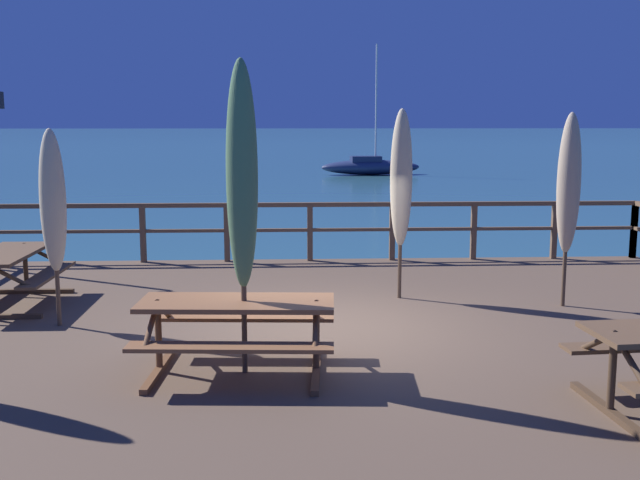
# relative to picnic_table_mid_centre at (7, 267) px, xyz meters

# --- Properties ---
(ground_plane) EXTENTS (600.00, 600.00, 0.00)m
(ground_plane) POSITION_rel_picnic_table_mid_centre_xyz_m (4.39, -1.32, -1.22)
(ground_plane) COLOR #2D5B6B
(wooden_deck) EXTENTS (12.61, 9.45, 0.67)m
(wooden_deck) POSITION_rel_picnic_table_mid_centre_xyz_m (4.39, -1.32, -0.89)
(wooden_deck) COLOR brown
(wooden_deck) RESTS_ON ground
(railing_waterside_far) EXTENTS (12.41, 0.10, 1.09)m
(railing_waterside_far) POSITION_rel_picnic_table_mid_centre_xyz_m (4.39, 3.26, 0.18)
(railing_waterside_far) COLOR brown
(railing_waterside_far) RESTS_ON wooden_deck
(picnic_table_mid_centre) EXTENTS (1.41, 1.88, 0.78)m
(picnic_table_mid_centre) POSITION_rel_picnic_table_mid_centre_xyz_m (0.00, 0.00, 0.00)
(picnic_table_mid_centre) COLOR brown
(picnic_table_mid_centre) RESTS_ON wooden_deck
(picnic_table_mid_right) EXTENTS (2.08, 1.53, 0.78)m
(picnic_table_mid_right) POSITION_rel_picnic_table_mid_centre_xyz_m (3.41, -3.05, 0.00)
(picnic_table_mid_right) COLOR brown
(picnic_table_mid_right) RESTS_ON wooden_deck
(patio_umbrella_tall_mid_left) EXTENTS (0.32, 0.32, 3.20)m
(patio_umbrella_tall_mid_left) POSITION_rel_picnic_table_mid_centre_xyz_m (3.49, -3.05, 1.48)
(patio_umbrella_tall_mid_left) COLOR #4C3828
(patio_umbrella_tall_mid_left) RESTS_ON wooden_deck
(patio_umbrella_short_front) EXTENTS (0.32, 0.32, 2.76)m
(patio_umbrella_short_front) POSITION_rel_picnic_table_mid_centre_xyz_m (5.60, 0.19, 1.20)
(patio_umbrella_short_front) COLOR #4C3828
(patio_umbrella_short_front) RESTS_ON wooden_deck
(patio_umbrella_tall_back_left) EXTENTS (0.32, 0.32, 2.70)m
(patio_umbrella_tall_back_left) POSITION_rel_picnic_table_mid_centre_xyz_m (7.83, -0.41, 1.16)
(patio_umbrella_tall_back_left) COLOR #4C3828
(patio_umbrella_tall_back_left) RESTS_ON wooden_deck
(patio_umbrella_tall_back_right) EXTENTS (0.32, 0.32, 2.50)m
(patio_umbrella_tall_back_right) POSITION_rel_picnic_table_mid_centre_xyz_m (1.03, -1.12, 1.03)
(patio_umbrella_tall_back_right) COLOR #4C3828
(patio_umbrella_tall_back_right) RESTS_ON wooden_deck
(sailboat_distant) EXTENTS (6.10, 2.10, 7.72)m
(sailboat_distant) POSITION_rel_picnic_table_mid_centre_xyz_m (9.15, 35.01, -0.71)
(sailboat_distant) COLOR navy
(sailboat_distant) RESTS_ON ground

